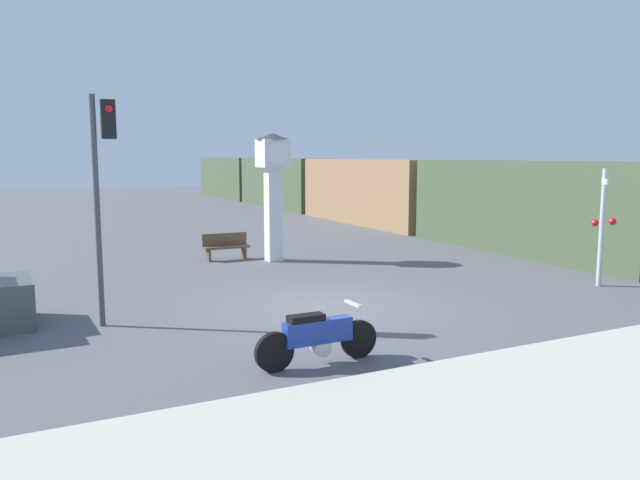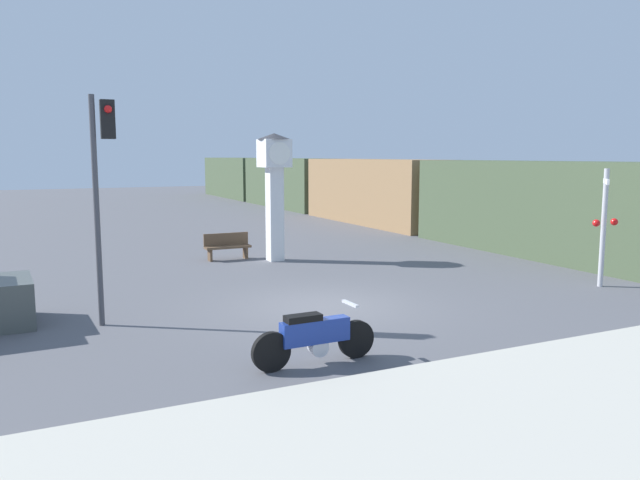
{
  "view_description": "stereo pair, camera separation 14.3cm",
  "coord_description": "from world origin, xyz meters",
  "px_view_note": "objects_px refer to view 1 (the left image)",
  "views": [
    {
      "loc": [
        -6.6,
        -13.1,
        3.61
      ],
      "look_at": [
        0.47,
        1.24,
        1.44
      ],
      "focal_mm": 35.0,
      "sensor_mm": 36.0,
      "label": 1
    },
    {
      "loc": [
        -6.47,
        -13.16,
        3.61
      ],
      "look_at": [
        0.47,
        1.24,
        1.44
      ],
      "focal_mm": 35.0,
      "sensor_mm": 36.0,
      "label": 2
    }
  ],
  "objects_px": {
    "freight_train": "(324,186)",
    "railroad_crossing_signal": "(603,222)",
    "motorcycle": "(318,337)",
    "clock_tower": "(273,177)",
    "bench": "(226,246)",
    "traffic_light": "(102,170)"
  },
  "relations": [
    {
      "from": "motorcycle",
      "to": "clock_tower",
      "type": "distance_m",
      "value": 11.16
    },
    {
      "from": "motorcycle",
      "to": "traffic_light",
      "type": "relative_size",
      "value": 0.48
    },
    {
      "from": "clock_tower",
      "to": "traffic_light",
      "type": "height_order",
      "value": "traffic_light"
    },
    {
      "from": "freight_train",
      "to": "railroad_crossing_signal",
      "type": "relative_size",
      "value": 14.09
    },
    {
      "from": "railroad_crossing_signal",
      "to": "bench",
      "type": "relative_size",
      "value": 2.04
    },
    {
      "from": "traffic_light",
      "to": "freight_train",
      "type": "bearing_deg",
      "value": 53.26
    },
    {
      "from": "clock_tower",
      "to": "railroad_crossing_signal",
      "type": "height_order",
      "value": "clock_tower"
    },
    {
      "from": "motorcycle",
      "to": "freight_train",
      "type": "height_order",
      "value": "freight_train"
    },
    {
      "from": "freight_train",
      "to": "bench",
      "type": "bearing_deg",
      "value": -127.8
    },
    {
      "from": "freight_train",
      "to": "railroad_crossing_signal",
      "type": "xyz_separation_m",
      "value": [
        -2.8,
        -22.74,
        0.09
      ]
    },
    {
      "from": "motorcycle",
      "to": "traffic_light",
      "type": "xyz_separation_m",
      "value": [
        -2.89,
        4.26,
        2.81
      ]
    },
    {
      "from": "motorcycle",
      "to": "bench",
      "type": "bearing_deg",
      "value": 78.94
    },
    {
      "from": "railroad_crossing_signal",
      "to": "traffic_light",
      "type": "bearing_deg",
      "value": 171.94
    },
    {
      "from": "motorcycle",
      "to": "freight_train",
      "type": "xyz_separation_m",
      "value": [
        12.72,
        25.18,
        1.21
      ]
    },
    {
      "from": "motorcycle",
      "to": "traffic_light",
      "type": "bearing_deg",
      "value": 122.95
    },
    {
      "from": "clock_tower",
      "to": "freight_train",
      "type": "relative_size",
      "value": 0.09
    },
    {
      "from": "motorcycle",
      "to": "bench",
      "type": "height_order",
      "value": "motorcycle"
    },
    {
      "from": "motorcycle",
      "to": "bench",
      "type": "distance_m",
      "value": 11.47
    },
    {
      "from": "clock_tower",
      "to": "bench",
      "type": "xyz_separation_m",
      "value": [
        -1.42,
        0.94,
        -2.4
      ]
    },
    {
      "from": "freight_train",
      "to": "railroad_crossing_signal",
      "type": "height_order",
      "value": "freight_train"
    },
    {
      "from": "motorcycle",
      "to": "freight_train",
      "type": "distance_m",
      "value": 28.24
    },
    {
      "from": "freight_train",
      "to": "motorcycle",
      "type": "bearing_deg",
      "value": -116.81
    }
  ]
}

